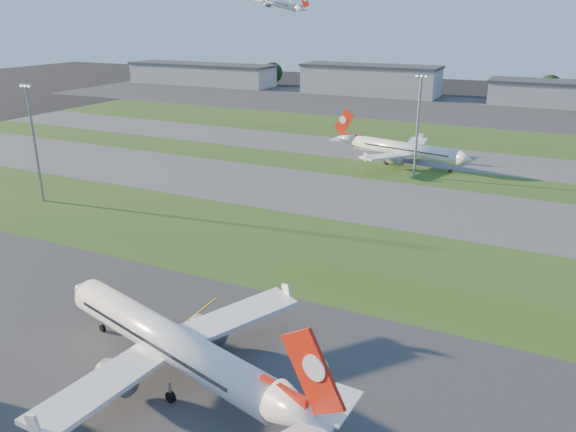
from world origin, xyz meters
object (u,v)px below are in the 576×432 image
Objects in this scene: light_mast_west at (34,136)px; light_mast_centre at (418,120)px; airliner_parked at (170,343)px; airliner_taxiing at (403,150)px.

light_mast_centre is (70.00, 56.00, 0.00)m from light_mast_west.
light_mast_west reaches higher than airliner_parked.
light_mast_west reaches higher than airliner_taxiing.
airliner_taxiing is 1.50× the size of light_mast_centre.
light_mast_west is at bearing 164.08° from airliner_parked.
airliner_taxiing is at bearing 106.53° from airliner_parked.
airliner_taxiing is at bearing 46.40° from light_mast_west.
light_mast_west is 89.64m from light_mast_centre.
airliner_parked is 107.41m from airliner_taxiing.
airliner_parked reaches higher than airliner_taxiing.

